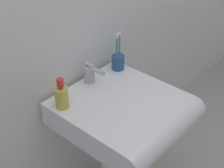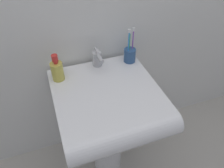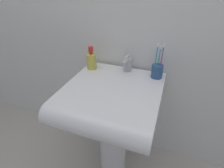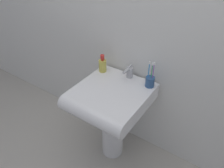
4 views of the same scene
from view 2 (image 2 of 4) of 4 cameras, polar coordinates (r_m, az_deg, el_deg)
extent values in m
plane|color=#ADA89E|center=(1.69, -1.13, -19.74)|extent=(6.00, 6.00, 0.00)
cylinder|color=white|center=(1.44, -1.29, -13.90)|extent=(0.19, 0.19, 0.60)
cube|color=white|center=(1.16, -1.56, -3.58)|extent=(0.53, 0.52, 0.12)
cylinder|color=white|center=(1.00, 3.30, -13.48)|extent=(0.53, 0.12, 0.12)
cylinder|color=#B7B7BC|center=(1.25, -3.92, 6.56)|extent=(0.05, 0.05, 0.09)
cylinder|color=#B7B7BC|center=(1.19, -3.34, 7.05)|extent=(0.02, 0.10, 0.02)
cube|color=#B7B7BC|center=(1.22, -4.04, 8.71)|extent=(0.01, 0.06, 0.01)
cylinder|color=#2D5184|center=(1.29, 4.65, 7.48)|extent=(0.07, 0.07, 0.08)
cylinder|color=#338CD8|center=(1.25, 4.30, 9.63)|extent=(0.01, 0.01, 0.18)
cube|color=white|center=(1.20, 4.54, 13.67)|extent=(0.01, 0.01, 0.02)
cylinder|color=purple|center=(1.27, 5.39, 10.08)|extent=(0.01, 0.01, 0.18)
cube|color=white|center=(1.22, 5.69, 14.01)|extent=(0.01, 0.01, 0.02)
cylinder|color=#3FB266|center=(1.27, 4.54, 9.89)|extent=(0.01, 0.01, 0.16)
cube|color=white|center=(1.23, 4.76, 13.47)|extent=(0.01, 0.01, 0.02)
cylinder|color=gold|center=(1.18, -14.07, 3.25)|extent=(0.06, 0.06, 0.10)
cylinder|color=red|center=(1.15, -14.54, 5.55)|extent=(0.02, 0.02, 0.01)
cylinder|color=red|center=(1.13, -14.75, 6.57)|extent=(0.03, 0.03, 0.03)
camera|label=1|loc=(0.79, -118.27, -1.96)|focal=55.00mm
camera|label=3|loc=(0.57, 60.13, -5.15)|focal=28.00mm
camera|label=4|loc=(1.05, 96.56, 11.11)|focal=35.00mm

